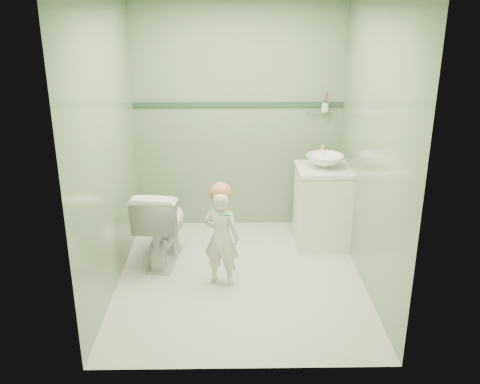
{
  "coord_description": "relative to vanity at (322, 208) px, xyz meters",
  "views": [
    {
      "loc": [
        -0.07,
        -4.25,
        2.41
      ],
      "look_at": [
        0.0,
        0.15,
        0.78
      ],
      "focal_mm": 39.61,
      "sensor_mm": 36.0,
      "label": 1
    }
  ],
  "objects": [
    {
      "name": "room_shell",
      "position": [
        -0.84,
        -0.7,
        0.8
      ],
      "size": [
        2.5,
        2.54,
        2.4
      ],
      "color": "#7CA273",
      "rests_on": "ground"
    },
    {
      "name": "basin",
      "position": [
        0.0,
        0.0,
        0.49
      ],
      "size": [
        0.37,
        0.37,
        0.13
      ],
      "primitive_type": "imported",
      "color": "white",
      "rests_on": "counter"
    },
    {
      "name": "toddler",
      "position": [
        -1.01,
        -0.78,
        0.04
      ],
      "size": [
        0.37,
        0.3,
        0.88
      ],
      "primitive_type": "imported",
      "rotation": [
        0.0,
        0.0,
        2.84
      ],
      "color": "white",
      "rests_on": "ground"
    },
    {
      "name": "faucet",
      "position": [
        0.0,
        0.19,
        0.57
      ],
      "size": [
        0.03,
        0.13,
        0.18
      ],
      "color": "silver",
      "rests_on": "counter"
    },
    {
      "name": "teal_toothbrush",
      "position": [
        -0.97,
        -0.92,
        0.32
      ],
      "size": [
        0.11,
        0.14,
        0.08
      ],
      "color": "teal",
      "rests_on": "toddler"
    },
    {
      "name": "cup_holder",
      "position": [
        0.05,
        0.48,
        0.93
      ],
      "size": [
        0.26,
        0.07,
        0.21
      ],
      "color": "silver",
      "rests_on": "room_shell"
    },
    {
      "name": "counter",
      "position": [
        0.0,
        0.0,
        0.41
      ],
      "size": [
        0.54,
        0.52,
        0.04
      ],
      "primitive_type": "cube",
      "color": "white",
      "rests_on": "vanity"
    },
    {
      "name": "trim_stripe",
      "position": [
        -0.84,
        0.54,
        0.95
      ],
      "size": [
        2.2,
        0.02,
        0.05
      ],
      "primitive_type": "cube",
      "color": "#2D4C35",
      "rests_on": "room_shell"
    },
    {
      "name": "ground",
      "position": [
        -0.84,
        -0.7,
        -0.4
      ],
      "size": [
        2.5,
        2.5,
        0.0
      ],
      "primitive_type": "plane",
      "color": "silver",
      "rests_on": "ground"
    },
    {
      "name": "vanity",
      "position": [
        0.0,
        0.0,
        0.0
      ],
      "size": [
        0.52,
        0.5,
        0.8
      ],
      "primitive_type": "cube",
      "color": "white",
      "rests_on": "ground"
    },
    {
      "name": "hair_cap",
      "position": [
        -1.01,
        -0.75,
        0.44
      ],
      "size": [
        0.2,
        0.2,
        0.2
      ],
      "primitive_type": "sphere",
      "color": "#B77945",
      "rests_on": "toddler"
    },
    {
      "name": "toilet",
      "position": [
        -1.58,
        -0.33,
        -0.02
      ],
      "size": [
        0.5,
        0.78,
        0.76
      ],
      "primitive_type": "imported",
      "rotation": [
        0.0,
        0.0,
        3.04
      ],
      "color": "white",
      "rests_on": "ground"
    }
  ]
}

